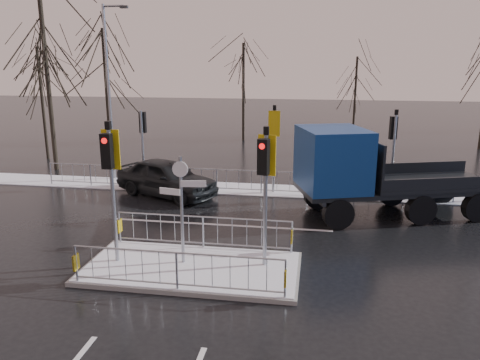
% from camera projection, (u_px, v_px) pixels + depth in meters
% --- Properties ---
extents(ground, '(120.00, 120.00, 0.00)m').
position_uv_depth(ground, '(192.00, 270.00, 13.12)').
color(ground, black).
rests_on(ground, ground).
extents(snow_verge, '(30.00, 2.00, 0.04)m').
position_uv_depth(snow_verge, '(241.00, 189.00, 21.33)').
color(snow_verge, white).
rests_on(snow_verge, ground).
extents(lane_markings, '(8.00, 11.38, 0.01)m').
position_uv_depth(lane_markings, '(189.00, 276.00, 12.80)').
color(lane_markings, silver).
rests_on(lane_markings, ground).
extents(traffic_island, '(6.00, 3.04, 4.15)m').
position_uv_depth(traffic_island, '(191.00, 257.00, 13.03)').
color(traffic_island, slate).
rests_on(traffic_island, ground).
extents(far_kerb_fixtures, '(18.00, 0.65, 3.83)m').
position_uv_depth(far_kerb_fixtures, '(246.00, 170.00, 20.55)').
color(far_kerb_fixtures, '#8F949C').
rests_on(far_kerb_fixtures, ground).
extents(car_far_lane, '(5.08, 3.69, 1.61)m').
position_uv_depth(car_far_lane, '(166.00, 178.00, 20.18)').
color(car_far_lane, black).
rests_on(car_far_lane, ground).
extents(flatbed_truck, '(7.71, 4.73, 3.36)m').
position_uv_depth(flatbed_truck, '(359.00, 170.00, 17.19)').
color(flatbed_truck, black).
rests_on(flatbed_truck, ground).
extents(tree_near_a, '(4.75, 4.75, 8.97)m').
position_uv_depth(tree_near_a, '(45.00, 52.00, 23.76)').
color(tree_near_a, black).
rests_on(tree_near_a, ground).
extents(tree_near_b, '(4.00, 4.00, 7.55)m').
position_uv_depth(tree_near_b, '(105.00, 71.00, 25.04)').
color(tree_near_b, black).
rests_on(tree_near_b, ground).
extents(tree_near_c, '(3.50, 3.50, 6.61)m').
position_uv_depth(tree_near_c, '(40.00, 82.00, 26.86)').
color(tree_near_c, black).
rests_on(tree_near_c, ground).
extents(tree_far_a, '(3.75, 3.75, 7.08)m').
position_uv_depth(tree_far_a, '(243.00, 73.00, 33.26)').
color(tree_far_a, black).
rests_on(tree_far_a, ground).
extents(tree_far_b, '(3.25, 3.25, 6.14)m').
position_uv_depth(tree_far_b, '(356.00, 82.00, 34.07)').
color(tree_far_b, black).
rests_on(tree_far_b, ground).
extents(street_lamp_left, '(1.25, 0.18, 8.20)m').
position_uv_depth(street_lamp_left, '(110.00, 87.00, 22.09)').
color(street_lamp_left, '#8F949C').
rests_on(street_lamp_left, ground).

